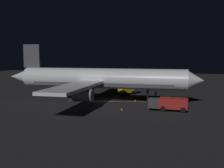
% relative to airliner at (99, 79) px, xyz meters
% --- Properties ---
extents(ground_plane, '(180.00, 180.00, 0.20)m').
position_rel_airliner_xyz_m(ground_plane, '(-0.04, 0.61, -4.45)').
color(ground_plane, black).
extents(apron_guide_stripe, '(5.19, 21.78, 0.01)m').
position_rel_airliner_xyz_m(apron_guide_stripe, '(-1.00, 4.61, -4.35)').
color(apron_guide_stripe, gold).
rests_on(apron_guide_stripe, ground_plane).
extents(airliner, '(38.06, 39.30, 11.25)m').
position_rel_airliner_xyz_m(airliner, '(0.00, 0.00, 0.00)').
color(airliner, white).
rests_on(airliner, ground_plane).
extents(baggage_truck, '(2.35, 6.31, 2.17)m').
position_rel_airliner_xyz_m(baggage_truck, '(5.34, 14.12, -3.19)').
color(baggage_truck, maroon).
rests_on(baggage_truck, ground_plane).
extents(catering_truck, '(6.05, 4.43, 2.16)m').
position_rel_airliner_xyz_m(catering_truck, '(-11.05, 2.95, -3.20)').
color(catering_truck, gold).
rests_on(catering_truck, ground_plane).
extents(ground_crew_worker, '(0.40, 0.40, 1.74)m').
position_rel_airliner_xyz_m(ground_crew_worker, '(-5.52, 10.27, -3.46)').
color(ground_crew_worker, black).
rests_on(ground_crew_worker, ground_plane).
extents(traffic_cone_near_left, '(0.50, 0.50, 0.55)m').
position_rel_airliner_xyz_m(traffic_cone_near_left, '(7.44, 6.66, -4.10)').
color(traffic_cone_near_left, '#EA590F').
rests_on(traffic_cone_near_left, ground_plane).
extents(traffic_cone_near_right, '(0.50, 0.50, 0.55)m').
position_rel_airliner_xyz_m(traffic_cone_near_right, '(-1.36, 6.86, -4.10)').
color(traffic_cone_near_right, '#EA590F').
rests_on(traffic_cone_near_right, ground_plane).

